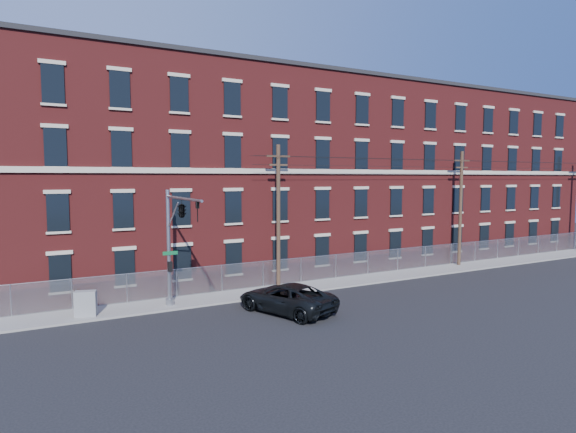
% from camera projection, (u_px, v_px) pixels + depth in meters
% --- Properties ---
extents(ground, '(140.00, 140.00, 0.00)m').
position_uv_depth(ground, '(292.00, 312.00, 27.82)').
color(ground, black).
rests_on(ground, ground).
extents(sidewalk, '(65.00, 3.00, 0.12)m').
position_uv_depth(sidewalk, '(393.00, 275.00, 37.87)').
color(sidewalk, gray).
rests_on(sidewalk, ground).
extents(mill_building, '(55.30, 14.32, 16.30)m').
position_uv_depth(mill_building, '(332.00, 174.00, 45.05)').
color(mill_building, maroon).
rests_on(mill_building, ground).
extents(chain_link_fence, '(59.06, 0.06, 1.85)m').
position_uv_depth(chain_link_fence, '(383.00, 261.00, 38.93)').
color(chain_link_fence, '#A5A8AD').
rests_on(chain_link_fence, ground).
extents(traffic_signal_mast, '(0.90, 6.75, 7.00)m').
position_uv_depth(traffic_signal_mast, '(179.00, 222.00, 26.45)').
color(traffic_signal_mast, '#9EA0A5').
rests_on(traffic_signal_mast, ground).
extents(utility_pole_near, '(1.80, 0.28, 10.00)m').
position_uv_depth(utility_pole_near, '(278.00, 213.00, 33.24)').
color(utility_pole_near, '#463123').
rests_on(utility_pole_near, ground).
extents(utility_pole_mid, '(1.80, 0.28, 10.00)m').
position_uv_depth(utility_pole_mid, '(461.00, 206.00, 41.75)').
color(utility_pole_mid, '#463123').
rests_on(utility_pole_mid, ground).
extents(overhead_wires, '(40.00, 0.62, 0.62)m').
position_uv_depth(overhead_wires, '(462.00, 163.00, 41.44)').
color(overhead_wires, black).
rests_on(overhead_wires, ground).
extents(pickup_truck, '(4.82, 6.71, 1.70)m').
position_uv_depth(pickup_truck, '(286.00, 298.00, 27.73)').
color(pickup_truck, black).
rests_on(pickup_truck, ground).
extents(utility_cabinet, '(1.25, 0.87, 1.42)m').
position_uv_depth(utility_cabinet, '(86.00, 304.00, 26.51)').
color(utility_cabinet, gray).
rests_on(utility_cabinet, sidewalk).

